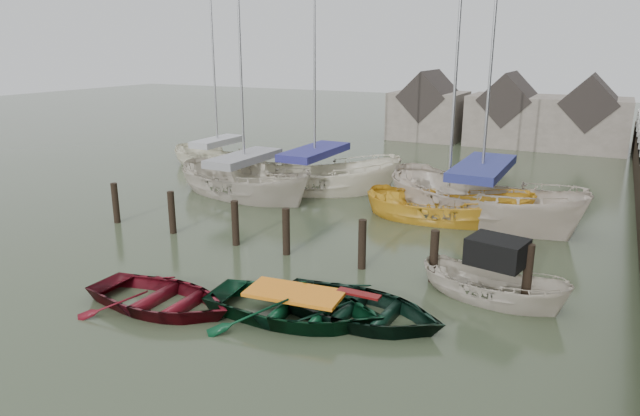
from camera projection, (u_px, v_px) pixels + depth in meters
The scene contains 12 objects.
ground at pixel (266, 302), 13.66m from camera, with size 120.00×120.00×0.00m, color #313C26.
mooring_pilings at pixel (289, 239), 16.57m from camera, with size 13.72×0.22×1.80m.
far_sheds at pixel (505, 114), 34.99m from camera, with size 14.00×4.08×4.39m.
rowboat_red at pixel (161, 308), 13.33m from camera, with size 2.70×3.78×0.78m, color #510B14.
rowboat_green at pixel (295, 318), 12.84m from camera, with size 2.96×4.15×0.86m, color black.
rowboat_dkgreen at pixel (358, 319), 12.77m from camera, with size 2.84×3.98×0.82m, color black.
motorboat at pixel (492, 294), 13.77m from camera, with size 3.84×2.05×2.19m.
sailboat_a at pixel (245, 194), 23.27m from camera, with size 7.12×3.76×12.15m.
sailboat_b at pixel (315, 189), 24.09m from camera, with size 7.70×5.36×12.52m.
sailboat_c at pixel (447, 219), 20.04m from camera, with size 6.03×2.91×10.15m.
sailboat_d at pixel (479, 215), 20.35m from camera, with size 8.46×5.93×13.29m.
sailboat_e at pixel (219, 166), 28.64m from camera, with size 5.84×2.80×9.43m.
Camera 1 is at (6.89, -10.53, 5.91)m, focal length 32.00 mm.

